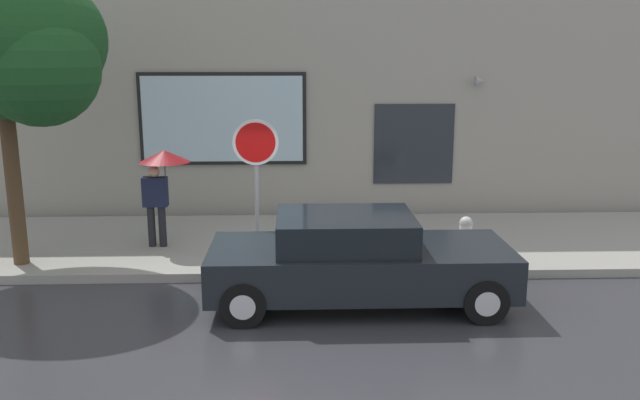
# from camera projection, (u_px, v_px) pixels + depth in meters

# --- Properties ---
(ground_plane) EXTENTS (60.00, 60.00, 0.00)m
(ground_plane) POSITION_uv_depth(u_px,v_px,m) (280.00, 304.00, 9.82)
(ground_plane) COLOR #333338
(sidewalk) EXTENTS (20.00, 4.00, 0.15)m
(sidewalk) POSITION_uv_depth(u_px,v_px,m) (284.00, 243.00, 12.73)
(sidewalk) COLOR gray
(sidewalk) RESTS_ON ground
(building_facade) EXTENTS (20.00, 0.67, 7.00)m
(building_facade) POSITION_uv_depth(u_px,v_px,m) (284.00, 63.00, 14.42)
(building_facade) COLOR #9E998E
(building_facade) RESTS_ON ground
(parked_car) EXTENTS (4.45, 1.86, 1.37)m
(parked_car) POSITION_uv_depth(u_px,v_px,m) (357.00, 260.00, 9.72)
(parked_car) COLOR black
(parked_car) RESTS_ON ground
(fire_hydrant) EXTENTS (0.30, 0.44, 0.78)m
(fire_hydrant) POSITION_uv_depth(u_px,v_px,m) (465.00, 239.00, 11.36)
(fire_hydrant) COLOR white
(fire_hydrant) RESTS_ON sidewalk
(pedestrian_with_umbrella) EXTENTS (0.93, 0.93, 1.82)m
(pedestrian_with_umbrella) POSITION_uv_depth(u_px,v_px,m) (161.00, 171.00, 11.97)
(pedestrian_with_umbrella) COLOR black
(pedestrian_with_umbrella) RESTS_ON sidewalk
(street_tree) EXTENTS (3.40, 2.89, 5.03)m
(street_tree) POSITION_uv_depth(u_px,v_px,m) (7.00, 46.00, 10.39)
(street_tree) COLOR #4C3823
(street_tree) RESTS_ON sidewalk
(stop_sign) EXTENTS (0.76, 0.10, 2.48)m
(stop_sign) POSITION_uv_depth(u_px,v_px,m) (256.00, 163.00, 10.86)
(stop_sign) COLOR gray
(stop_sign) RESTS_ON sidewalk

